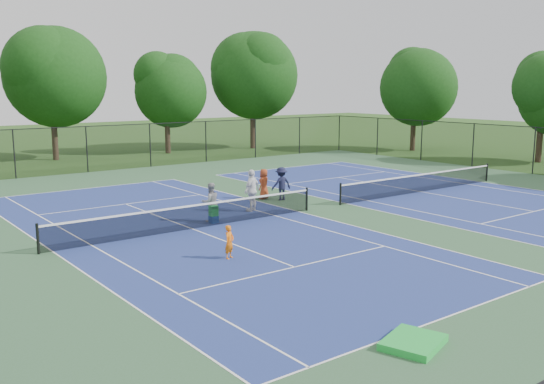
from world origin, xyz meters
TOP-DOWN VIEW (x-y plane):
  - ground at (0.00, 0.00)m, footprint 140.00×140.00m
  - court_pad at (0.00, 0.00)m, footprint 36.00×36.00m
  - tennis_court_left at (-7.00, 0.00)m, footprint 12.00×23.83m
  - tennis_court_right at (7.00, 0.00)m, footprint 12.00×23.83m
  - perimeter_fence at (0.00, 0.00)m, footprint 36.08×36.08m
  - tree_back_b at (-4.00, 26.00)m, footprint 7.60×7.60m
  - tree_back_c at (5.00, 25.00)m, footprint 6.00×6.00m
  - tree_back_d at (13.00, 24.00)m, footprint 7.80×7.80m
  - tree_side_e at (23.00, 14.00)m, footprint 6.60×6.60m
  - tree_side_f at (24.00, 3.00)m, footprint 5.80×5.80m
  - child_player at (-8.08, -4.33)m, footprint 0.49×0.42m
  - instructor at (-5.66, 0.80)m, footprint 0.88×0.74m
  - bystander_a at (-3.09, 1.42)m, footprint 1.21×0.86m
  - bystander_b at (-0.39, 2.71)m, footprint 1.12×0.71m
  - bystander_c at (-0.86, 3.52)m, footprint 0.88×0.77m
  - ball_crate at (-5.76, 0.40)m, footprint 0.36×0.29m
  - ball_hopper at (-5.76, 0.40)m, footprint 0.33×0.27m
  - green_tarp at (-8.62, -12.48)m, footprint 1.65×1.49m

SIDE VIEW (x-z plane):
  - ground at x=0.00m, z-range 0.00..0.00m
  - court_pad at x=0.00m, z-range 0.00..0.01m
  - green_tarp at x=-8.62m, z-range 0.01..0.17m
  - tennis_court_left at x=-7.00m, z-range -0.44..0.63m
  - tennis_court_right at x=7.00m, z-range -0.44..0.63m
  - ball_crate at x=-5.76m, z-range 0.00..0.31m
  - ball_hopper at x=-5.76m, z-range 0.31..0.74m
  - child_player at x=-8.08m, z-range 0.00..1.12m
  - bystander_c at x=-0.86m, z-range 0.00..1.52m
  - instructor at x=-5.66m, z-range 0.00..1.63m
  - bystander_b at x=-0.39m, z-range 0.00..1.65m
  - bystander_a at x=-3.09m, z-range 0.00..1.91m
  - perimeter_fence at x=0.00m, z-range 0.09..3.11m
  - tree_side_f at x=24.00m, z-range 1.19..9.31m
  - tree_back_c at x=5.00m, z-range 1.28..9.68m
  - tree_side_e at x=23.00m, z-range 1.37..10.25m
  - tree_back_b at x=-4.00m, z-range 1.58..11.61m
  - tree_back_d at x=13.00m, z-range 1.64..12.01m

